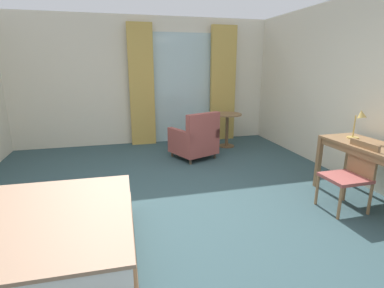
{
  "coord_description": "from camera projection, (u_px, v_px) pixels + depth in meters",
  "views": [
    {
      "loc": [
        -0.68,
        -3.26,
        1.74
      ],
      "look_at": [
        0.22,
        0.18,
        0.78
      ],
      "focal_mm": 27.61,
      "sensor_mm": 36.0,
      "label": 1
    }
  ],
  "objects": [
    {
      "name": "curtain_panel_left",
      "position": [
        142.0,
        86.0,
        6.36
      ],
      "size": [
        0.53,
        0.1,
        2.58
      ],
      "primitive_type": "cube",
      "color": "tan",
      "rests_on": "ground"
    },
    {
      "name": "balcony_glass_door",
      "position": [
        183.0,
        89.0,
        6.7
      ],
      "size": [
        1.42,
        0.02,
        2.41
      ],
      "primitive_type": "cube",
      "color": "silver",
      "rests_on": "ground"
    },
    {
      "name": "round_cafe_table",
      "position": [
        227.0,
        123.0,
        6.34
      ],
      "size": [
        0.61,
        0.61,
        0.73
      ],
      "color": "olive",
      "rests_on": "ground"
    },
    {
      "name": "wall_back",
      "position": [
        145.0,
        82.0,
        6.53
      ],
      "size": [
        5.84,
        0.12,
        2.74
      ],
      "primitive_type": "cube",
      "color": "silver",
      "rests_on": "ground"
    },
    {
      "name": "writing_desk",
      "position": [
        379.0,
        155.0,
        3.59
      ],
      "size": [
        0.61,
        1.51,
        0.77
      ],
      "color": "olive",
      "rests_on": "ground"
    },
    {
      "name": "wall_right",
      "position": [
        383.0,
        93.0,
        4.01
      ],
      "size": [
        0.12,
        7.02,
        2.74
      ],
      "primitive_type": "cube",
      "color": "silver",
      "rests_on": "ground"
    },
    {
      "name": "curtain_panel_right",
      "position": [
        223.0,
        85.0,
        6.81
      ],
      "size": [
        0.58,
        0.1,
        2.58
      ],
      "primitive_type": "cube",
      "color": "tan",
      "rests_on": "ground"
    },
    {
      "name": "ground",
      "position": [
        179.0,
        213.0,
        3.68
      ],
      "size": [
        6.24,
        7.42,
        0.1
      ],
      "primitive_type": "cube",
      "color": "#334C51"
    },
    {
      "name": "armchair_by_window",
      "position": [
        195.0,
        140.0,
        5.58
      ],
      "size": [
        0.92,
        0.93,
        0.9
      ],
      "color": "#9E4C47",
      "rests_on": "ground"
    },
    {
      "name": "desk_lamp",
      "position": [
        359.0,
        119.0,
        3.88
      ],
      "size": [
        0.15,
        0.22,
        0.41
      ],
      "color": "tan",
      "rests_on": "writing_desk"
    },
    {
      "name": "bed",
      "position": [
        1.0,
        243.0,
        2.53
      ],
      "size": [
        2.17,
        1.76,
        1.06
      ],
      "color": "olive",
      "rests_on": "ground"
    },
    {
      "name": "desk_chair",
      "position": [
        351.0,
        173.0,
        3.57
      ],
      "size": [
        0.48,
        0.44,
        0.85
      ],
      "color": "#9E4C47",
      "rests_on": "ground"
    }
  ]
}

